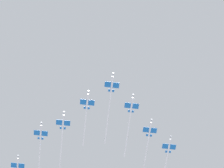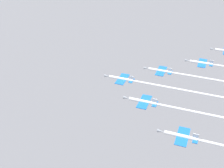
# 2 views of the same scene
# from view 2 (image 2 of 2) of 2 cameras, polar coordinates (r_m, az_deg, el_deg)

# --- Properties ---
(jet_lead) EXTENTS (11.94, 45.07, 2.45)m
(jet_lead) POSITION_cam_2_polar(r_m,az_deg,el_deg) (112.82, 6.96, 0.02)
(jet_lead) COLOR white
(jet_port_inner) EXTENTS (11.25, 41.43, 2.45)m
(jet_port_inner) POSITION_cam_2_polar(r_m,az_deg,el_deg) (100.06, 10.98, -4.26)
(jet_port_inner) COLOR white
(jet_starboard_inner) EXTENTS (10.20, 35.85, 2.45)m
(jet_starboard_inner) POSITION_cam_2_polar(r_m,az_deg,el_deg) (123.20, 12.20, 1.90)
(jet_starboard_inner) COLOR white
(jet_port_outer) EXTENTS (11.13, 40.81, 2.45)m
(jet_port_outer) POSITION_cam_2_polar(r_m,az_deg,el_deg) (89.27, 18.60, -10.53)
(jet_port_outer) COLOR white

